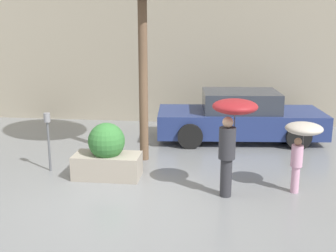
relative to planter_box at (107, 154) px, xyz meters
name	(u,v)px	position (x,y,z in m)	size (l,w,h in m)	color
ground_plane	(124,200)	(0.60, -1.14, -0.52)	(40.00, 40.00, 0.00)	slate
building_facade	(166,29)	(0.60, 5.36, 2.48)	(18.00, 0.30, 6.00)	#9E937F
planter_box	(107,154)	(0.00, 0.00, 0.00)	(1.40, 0.77, 1.19)	#9E9384
person_adult	(232,124)	(2.56, -0.66, 0.90)	(0.83, 0.83, 1.86)	#2D2D33
person_child	(302,137)	(3.90, -0.35, 0.59)	(0.70, 0.70, 1.39)	#D199B7
parked_car_near	(240,117)	(2.92, 3.35, 0.12)	(4.68, 2.32, 1.37)	navy
parking_meter	(48,130)	(-1.38, 0.25, 0.42)	(0.14, 0.14, 1.32)	#595B60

